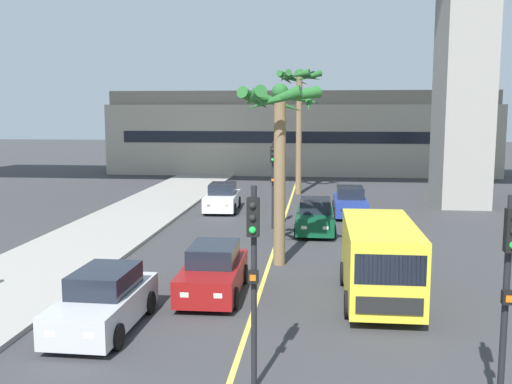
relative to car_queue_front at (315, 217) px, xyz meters
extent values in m
cube|color=#9E9991|center=(-9.64, -8.55, -0.65)|extent=(4.80, 80.00, 0.15)
cube|color=#DBCC4C|center=(-1.64, -0.55, -0.72)|extent=(0.14, 56.00, 0.01)
cube|color=gray|center=(8.58, 9.24, 7.58)|extent=(2.80, 4.40, 16.60)
cube|color=#BCB29E|center=(-1.64, 27.44, 2.37)|extent=(34.23, 8.00, 6.19)
cube|color=gray|center=(-1.64, 27.44, 6.07)|extent=(33.55, 7.20, 1.20)
cube|color=black|center=(-1.64, 23.42, 2.68)|extent=(30.81, 0.04, 1.00)
cube|color=#0C4728|center=(0.00, -0.03, -0.14)|extent=(1.72, 4.11, 0.80)
cube|color=black|center=(0.00, 0.12, 0.54)|extent=(1.40, 2.06, 0.60)
cube|color=#F2EDCC|center=(0.48, -2.04, -0.09)|extent=(0.24, 0.08, 0.14)
cube|color=#F2EDCC|center=(-0.46, -2.04, -0.09)|extent=(0.24, 0.08, 0.14)
cylinder|color=black|center=(0.81, -1.30, -0.40)|extent=(0.22, 0.64, 0.64)
cylinder|color=black|center=(-0.80, -1.31, -0.40)|extent=(0.22, 0.64, 0.64)
cylinder|color=black|center=(0.80, 1.24, -0.40)|extent=(0.22, 0.64, 0.64)
cylinder|color=black|center=(-0.81, 1.24, -0.40)|extent=(0.22, 0.64, 0.64)
cube|color=navy|center=(1.85, 4.66, -0.14)|extent=(1.72, 4.11, 0.80)
cube|color=black|center=(1.85, 4.81, 0.54)|extent=(1.41, 2.06, 0.60)
cube|color=#F2EDCC|center=(2.33, 2.65, -0.09)|extent=(0.24, 0.08, 0.14)
cube|color=#F2EDCC|center=(1.40, 2.65, -0.09)|extent=(0.24, 0.08, 0.14)
cylinder|color=black|center=(2.67, 3.40, -0.40)|extent=(0.22, 0.64, 0.64)
cylinder|color=black|center=(1.05, 3.39, -0.40)|extent=(0.22, 0.64, 0.64)
cylinder|color=black|center=(2.65, 5.94, -0.40)|extent=(0.22, 0.64, 0.64)
cylinder|color=black|center=(1.04, 5.93, -0.40)|extent=(0.22, 0.64, 0.64)
cube|color=maroon|center=(-3.05, -9.84, -0.14)|extent=(1.77, 4.13, 0.80)
cube|color=black|center=(-3.05, -9.69, 0.54)|extent=(1.43, 2.07, 0.60)
cube|color=#F2EDCC|center=(-2.55, -11.84, -0.09)|extent=(0.24, 0.08, 0.14)
cube|color=#F2EDCC|center=(-3.48, -11.86, -0.09)|extent=(0.24, 0.08, 0.14)
cylinder|color=black|center=(-2.22, -11.10, -0.40)|extent=(0.23, 0.64, 0.64)
cylinder|color=black|center=(-3.83, -11.12, -0.40)|extent=(0.23, 0.64, 0.64)
cylinder|color=black|center=(-2.26, -8.56, -0.40)|extent=(0.23, 0.64, 0.64)
cylinder|color=black|center=(-3.87, -8.58, -0.40)|extent=(0.23, 0.64, 0.64)
cube|color=white|center=(-5.30, 5.50, -0.14)|extent=(1.86, 4.16, 0.80)
cube|color=black|center=(-5.31, 5.65, 0.54)|extent=(1.47, 2.10, 0.60)
cube|color=#F2EDCC|center=(-4.76, 3.51, -0.09)|extent=(0.24, 0.09, 0.14)
cube|color=#F2EDCC|center=(-5.69, 3.47, -0.09)|extent=(0.24, 0.09, 0.14)
cylinder|color=black|center=(-4.45, 4.26, -0.40)|extent=(0.25, 0.65, 0.64)
cylinder|color=black|center=(-6.06, 4.20, -0.40)|extent=(0.25, 0.65, 0.64)
cylinder|color=black|center=(-4.55, 6.80, -0.40)|extent=(0.25, 0.65, 0.64)
cylinder|color=black|center=(-6.16, 6.74, -0.40)|extent=(0.25, 0.65, 0.64)
cube|color=#B7BABF|center=(-5.37, -12.98, -0.14)|extent=(1.78, 4.13, 0.80)
cube|color=black|center=(-5.36, -12.83, 0.54)|extent=(1.43, 2.08, 0.60)
cube|color=#F2EDCC|center=(-4.94, -15.00, -0.09)|extent=(0.24, 0.08, 0.14)
cube|color=#F2EDCC|center=(-5.87, -14.98, -0.09)|extent=(0.24, 0.08, 0.14)
cylinder|color=black|center=(-4.58, -14.27, -0.40)|extent=(0.23, 0.64, 0.64)
cylinder|color=black|center=(-6.20, -14.24, -0.40)|extent=(0.23, 0.64, 0.64)
cylinder|color=black|center=(-4.54, -11.73, -0.40)|extent=(0.23, 0.64, 0.64)
cylinder|color=black|center=(-6.15, -11.70, -0.40)|extent=(0.23, 0.64, 0.64)
cube|color=yellow|center=(1.98, -9.91, 0.59)|extent=(2.01, 5.20, 2.10)
cube|color=black|center=(1.98, -12.47, 0.94)|extent=(1.80, 0.08, 0.80)
cube|color=black|center=(1.98, -12.53, 0.01)|extent=(1.70, 0.06, 0.44)
cylinder|color=black|center=(2.93, -11.47, -0.34)|extent=(0.26, 0.76, 0.76)
cylinder|color=black|center=(1.03, -11.47, -0.34)|extent=(0.26, 0.76, 0.76)
cylinder|color=black|center=(2.93, -8.35, -0.34)|extent=(0.26, 0.76, 0.76)
cylinder|color=black|center=(1.03, -8.35, -0.34)|extent=(0.26, 0.76, 0.76)
cylinder|color=black|center=(-1.10, -15.91, 1.38)|extent=(0.12, 0.12, 4.20)
cube|color=black|center=(-1.10, -16.05, 2.88)|extent=(0.24, 0.20, 0.76)
sphere|color=black|center=(-1.10, -16.15, 3.12)|extent=(0.14, 0.14, 0.14)
sphere|color=black|center=(-1.10, -16.15, 2.88)|extent=(0.14, 0.14, 0.14)
sphere|color=#19D83F|center=(-1.10, -16.15, 2.64)|extent=(0.14, 0.14, 0.14)
cube|color=black|center=(-1.10, -16.03, 1.68)|extent=(0.20, 0.16, 0.24)
cube|color=orange|center=(-1.10, -16.11, 1.68)|extent=(0.12, 0.03, 0.12)
cylinder|color=black|center=(3.49, -16.73, 1.38)|extent=(0.12, 0.12, 4.20)
cube|color=black|center=(3.49, -16.87, 2.88)|extent=(0.24, 0.20, 0.76)
cube|color=black|center=(3.49, -16.85, 1.68)|extent=(0.20, 0.16, 0.24)
cube|color=orange|center=(3.49, -16.93, 1.68)|extent=(0.12, 0.03, 0.12)
cylinder|color=black|center=(-2.03, 0.62, 1.38)|extent=(0.12, 0.12, 4.20)
cube|color=black|center=(-2.03, 0.48, 2.88)|extent=(0.24, 0.20, 0.76)
sphere|color=black|center=(-2.03, 0.38, 3.12)|extent=(0.14, 0.14, 0.14)
sphere|color=black|center=(-2.03, 0.38, 2.88)|extent=(0.14, 0.14, 0.14)
sphere|color=#19D83F|center=(-2.03, 0.38, 2.64)|extent=(0.14, 0.14, 0.14)
cube|color=black|center=(-2.03, 0.50, 1.68)|extent=(0.20, 0.16, 0.24)
cube|color=orange|center=(-2.03, 0.42, 1.68)|extent=(0.12, 0.03, 0.12)
cylinder|color=brown|center=(-1.27, -6.01, 2.36)|extent=(0.43, 0.43, 6.17)
sphere|color=#236028|center=(-1.27, -6.01, 5.60)|extent=(0.60, 0.60, 0.60)
cone|color=#236028|center=(-0.26, -5.98, 5.26)|extent=(0.51, 2.06, 1.06)
cone|color=#236028|center=(-0.55, -5.30, 5.38)|extent=(1.76, 1.77, 0.85)
cone|color=#236028|center=(-1.46, -5.02, 5.24)|extent=(2.09, 0.82, 1.08)
cone|color=#236028|center=(-2.20, -5.64, 5.31)|extent=(1.17, 2.07, 0.98)
cone|color=#236028|center=(-2.20, -6.39, 5.37)|extent=(1.19, 2.07, 0.88)
cone|color=#236028|center=(-1.43, -7.00, 5.28)|extent=(2.10, 0.78, 1.02)
cone|color=#236028|center=(-0.75, -6.88, 5.40)|extent=(2.00, 1.43, 0.81)
cylinder|color=brown|center=(-1.24, 12.73, 3.27)|extent=(0.39, 0.39, 7.97)
sphere|color=#236028|center=(-1.24, 12.73, 7.40)|extent=(0.60, 0.60, 0.60)
cone|color=#236028|center=(-0.23, 12.83, 7.18)|extent=(0.65, 2.11, 0.87)
cone|color=#236028|center=(-0.58, 13.50, 7.19)|extent=(1.87, 1.68, 0.85)
cone|color=#236028|center=(-1.59, 13.68, 7.05)|extent=(2.09, 1.13, 1.08)
cone|color=#236028|center=(-2.17, 13.13, 7.07)|extent=(1.22, 2.08, 1.05)
cone|color=#236028|center=(-2.20, 12.41, 7.16)|extent=(1.08, 2.11, 0.90)
cone|color=#236028|center=(-1.51, 11.75, 7.22)|extent=(2.12, 0.98, 0.79)
cone|color=#236028|center=(-0.67, 11.89, 7.12)|extent=(1.96, 1.53, 0.97)
camera|label=1|loc=(0.16, -27.25, 4.92)|focal=41.39mm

